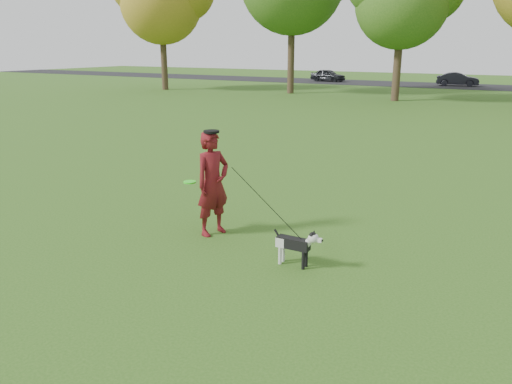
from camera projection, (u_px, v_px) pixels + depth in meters
The scene contains 7 objects.
ground at pixel (244, 255), 8.28m from camera, with size 120.00×120.00×0.00m, color #285116.
road at pixel (486, 87), 41.77m from camera, with size 120.00×7.00×0.02m, color black.
man at pixel (213, 184), 8.96m from camera, with size 0.70×0.46×1.91m, color #5D0D1D.
dog at pixel (297, 243), 7.75m from camera, with size 0.84×0.17×0.64m.
car_left at pixel (328, 75), 48.24m from camera, with size 1.36×3.39×1.15m, color black.
car_mid at pixel (458, 79), 42.70m from camera, with size 1.20×3.44×1.13m, color black.
man_held_items at pixel (265, 202), 8.14m from camera, with size 2.61×0.70×1.49m.
Camera 1 is at (3.91, -6.58, 3.33)m, focal length 35.00 mm.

